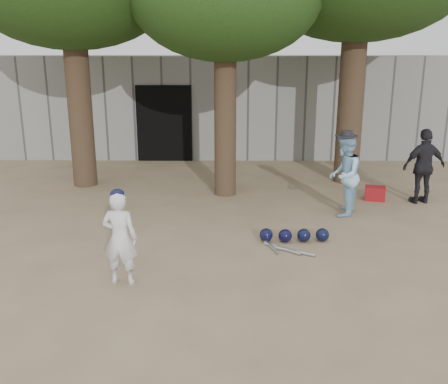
{
  "coord_description": "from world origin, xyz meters",
  "views": [
    {
      "loc": [
        0.66,
        -6.71,
        3.13
      ],
      "look_at": [
        0.6,
        1.0,
        0.95
      ],
      "focal_mm": 40.0,
      "sensor_mm": 36.0,
      "label": 1
    }
  ],
  "objects_px": {
    "spectator_dark": "(424,166)",
    "red_bag": "(375,193)",
    "boy_player": "(120,238)",
    "spectator_blue": "(344,175)"
  },
  "relations": [
    {
      "from": "spectator_blue",
      "to": "red_bag",
      "type": "height_order",
      "value": "spectator_blue"
    },
    {
      "from": "spectator_blue",
      "to": "spectator_dark",
      "type": "height_order",
      "value": "spectator_blue"
    },
    {
      "from": "spectator_dark",
      "to": "red_bag",
      "type": "relative_size",
      "value": 3.79
    },
    {
      "from": "boy_player",
      "to": "spectator_dark",
      "type": "bearing_deg",
      "value": -138.11
    },
    {
      "from": "boy_player",
      "to": "spectator_blue",
      "type": "height_order",
      "value": "spectator_blue"
    },
    {
      "from": "spectator_dark",
      "to": "boy_player",
      "type": "bearing_deg",
      "value": 23.66
    },
    {
      "from": "spectator_dark",
      "to": "red_bag",
      "type": "bearing_deg",
      "value": -22.83
    },
    {
      "from": "spectator_blue",
      "to": "red_bag",
      "type": "relative_size",
      "value": 3.83
    },
    {
      "from": "red_bag",
      "to": "spectator_blue",
      "type": "bearing_deg",
      "value": -132.69
    },
    {
      "from": "boy_player",
      "to": "red_bag",
      "type": "relative_size",
      "value": 3.16
    }
  ]
}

